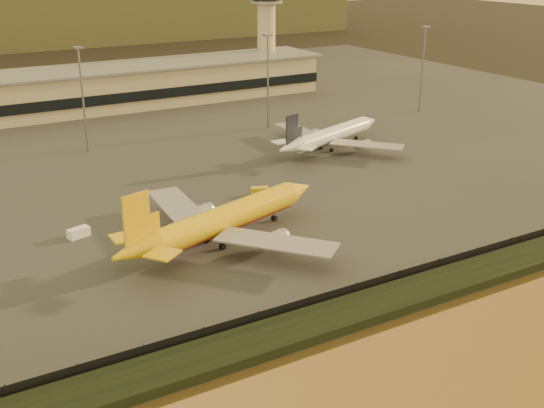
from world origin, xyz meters
The scene contains 11 objects.
ground centered at (0.00, 0.00, 0.00)m, with size 900.00×900.00×0.00m, color black.
embankment centered at (0.00, -17.00, 0.70)m, with size 320.00×7.00×1.40m, color black.
tarmac centered at (0.00, 95.00, 0.10)m, with size 320.00×220.00×0.20m, color #2D2D2D.
perimeter_fence centered at (0.00, -13.00, 1.30)m, with size 300.00×0.05×2.20m, color black.
terminal_building centered at (-14.52, 125.55, 6.25)m, with size 202.00×25.00×12.60m.
control_tower centered at (70.00, 131.00, 21.66)m, with size 11.20×11.20×35.50m.
apron_light_masts centered at (15.00, 75.00, 15.70)m, with size 152.20×12.20×25.40m.
dhl_cargo_jet centered at (-5.45, 14.23, 4.23)m, with size 44.25×42.23×13.49m.
white_narrowbody_jet centered at (43.16, 51.98, 3.61)m, with size 38.67×36.67×11.44m.
gse_vehicle_yellow centered at (11.29, 31.66, 0.99)m, with size 3.51×1.58×1.58m, color #E3AE0B.
gse_vehicle_white centered at (-26.49, 28.70, 1.05)m, with size 3.78×1.70×1.70m, color white.
Camera 1 is at (-52.33, -82.01, 47.63)m, focal length 45.00 mm.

